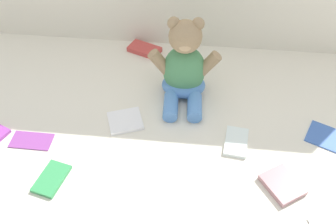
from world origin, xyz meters
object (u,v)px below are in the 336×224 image
object	(u,v)px
book_case_6	(31,140)
book_case_8	(52,179)
book_case_5	(125,121)
teddy_bear	(184,69)
book_case_7	(236,142)
book_case_10	(144,49)
book_case_0	(282,185)
book_case_2	(330,138)

from	to	relation	value
book_case_6	book_case_8	distance (m)	0.17
book_case_5	teddy_bear	bearing A→B (deg)	111.51
book_case_7	teddy_bear	bearing A→B (deg)	-42.88
book_case_5	book_case_10	distance (m)	0.38
teddy_bear	book_case_10	size ratio (longest dim) A/B	2.36
book_case_0	book_case_5	bearing A→B (deg)	-56.01
book_case_8	book_case_2	bearing A→B (deg)	-150.35
book_case_0	book_case_10	bearing A→B (deg)	-84.53
book_case_0	book_case_6	distance (m)	0.75
book_case_0	book_case_5	distance (m)	0.51
book_case_7	book_case_8	xyz separation A→B (m)	(-0.52, -0.19, -0.00)
book_case_2	book_case_6	world-z (taller)	book_case_2
book_case_7	book_case_8	size ratio (longest dim) A/B	1.02
teddy_bear	book_case_8	xyz separation A→B (m)	(-0.34, -0.40, -0.10)
teddy_bear	book_case_6	bearing A→B (deg)	-152.17
book_case_5	book_case_10	xyz separation A→B (m)	(0.01, 0.38, 0.00)
book_case_10	book_case_6	bearing A→B (deg)	-7.80
book_case_8	book_case_10	xyz separation A→B (m)	(0.17, 0.62, 0.00)
book_case_0	book_case_7	world-z (taller)	book_case_0
book_case_5	book_case_10	size ratio (longest dim) A/B	0.86
book_case_7	book_case_8	world-z (taller)	same
teddy_bear	book_case_5	size ratio (longest dim) A/B	2.73
book_case_2	book_case_5	xyz separation A→B (m)	(-0.64, 0.00, 0.00)
book_case_2	book_case_10	size ratio (longest dim) A/B	1.09
book_case_2	book_case_6	bearing A→B (deg)	120.82
book_case_0	book_case_2	bearing A→B (deg)	-164.76
book_case_2	book_case_0	bearing A→B (deg)	163.31
book_case_6	book_case_2	bearing A→B (deg)	-83.04
book_case_8	book_case_5	bearing A→B (deg)	-111.29
book_case_6	book_case_7	world-z (taller)	book_case_7
book_case_8	book_case_10	bearing A→B (deg)	-92.07
book_case_2	book_case_7	world-z (taller)	book_case_7
book_case_2	book_case_5	world-z (taller)	book_case_5
teddy_bear	book_case_5	world-z (taller)	teddy_bear
book_case_2	book_case_7	distance (m)	0.29
book_case_0	book_case_2	size ratio (longest dim) A/B	0.80
book_case_0	book_case_2	world-z (taller)	book_case_0
book_case_6	book_case_8	xyz separation A→B (m)	(0.11, -0.13, 0.00)
book_case_2	book_case_10	bearing A→B (deg)	83.16
book_case_2	book_case_5	bearing A→B (deg)	113.98
book_case_6	book_case_8	world-z (taller)	book_case_8
book_case_2	book_case_10	xyz separation A→B (m)	(-0.63, 0.38, 0.00)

